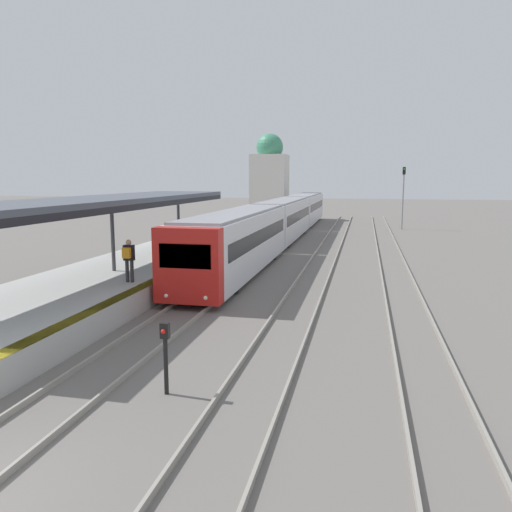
{
  "coord_description": "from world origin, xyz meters",
  "views": [
    {
      "loc": [
        6.32,
        -5.55,
        4.85
      ],
      "look_at": [
        1.99,
        14.32,
        1.7
      ],
      "focal_mm": 35.0,
      "sensor_mm": 36.0,
      "label": 1
    }
  ],
  "objects_px": {
    "train_near": "(283,218)",
    "signal_mast_far": "(403,191)",
    "signal_post_near": "(165,350)",
    "person_on_platform": "(129,257)"
  },
  "relations": [
    {
      "from": "person_on_platform",
      "to": "signal_mast_far",
      "type": "height_order",
      "value": "signal_mast_far"
    },
    {
      "from": "signal_post_near",
      "to": "signal_mast_far",
      "type": "bearing_deg",
      "value": 78.92
    },
    {
      "from": "train_near",
      "to": "signal_post_near",
      "type": "xyz_separation_m",
      "value": [
        2.04,
        -29.08,
        -0.73
      ]
    },
    {
      "from": "signal_post_near",
      "to": "signal_mast_far",
      "type": "relative_size",
      "value": 0.28
    },
    {
      "from": "person_on_platform",
      "to": "train_near",
      "type": "bearing_deg",
      "value": 83.37
    },
    {
      "from": "signal_mast_far",
      "to": "train_near",
      "type": "bearing_deg",
      "value": -132.12
    },
    {
      "from": "train_near",
      "to": "signal_mast_far",
      "type": "relative_size",
      "value": 7.46
    },
    {
      "from": "person_on_platform",
      "to": "signal_mast_far",
      "type": "xyz_separation_m",
      "value": [
        12.38,
        32.58,
        1.81
      ]
    },
    {
      "from": "train_near",
      "to": "signal_mast_far",
      "type": "bearing_deg",
      "value": 47.88
    },
    {
      "from": "signal_post_near",
      "to": "signal_mast_far",
      "type": "distance_m",
      "value": 40.84
    }
  ]
}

